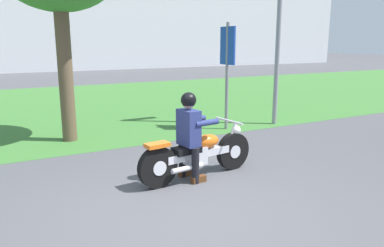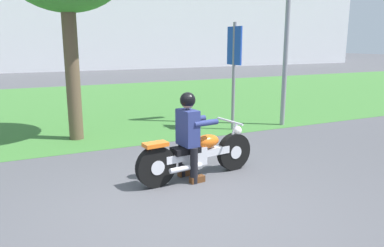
# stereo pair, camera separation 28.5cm
# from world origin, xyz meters

# --- Properties ---
(ground) EXTENTS (120.00, 120.00, 0.00)m
(ground) POSITION_xyz_m (0.00, 0.00, 0.00)
(ground) COLOR #4C4C51
(grass_verge) EXTENTS (60.00, 12.00, 0.01)m
(grass_verge) POSITION_xyz_m (0.00, 9.19, 0.00)
(grass_verge) COLOR #3D7533
(grass_verge) RESTS_ON ground
(motorcycle_lead) EXTENTS (2.10, 0.66, 0.87)m
(motorcycle_lead) POSITION_xyz_m (0.70, 0.97, 0.39)
(motorcycle_lead) COLOR black
(motorcycle_lead) RESTS_ON ground
(rider_lead) EXTENTS (0.58, 0.50, 1.39)m
(rider_lead) POSITION_xyz_m (0.53, 0.95, 0.81)
(rider_lead) COLOR black
(rider_lead) RESTS_ON ground
(sign_banner) EXTENTS (0.08, 0.60, 2.60)m
(sign_banner) POSITION_xyz_m (2.99, 3.64, 1.72)
(sign_banner) COLOR gray
(sign_banner) RESTS_ON ground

